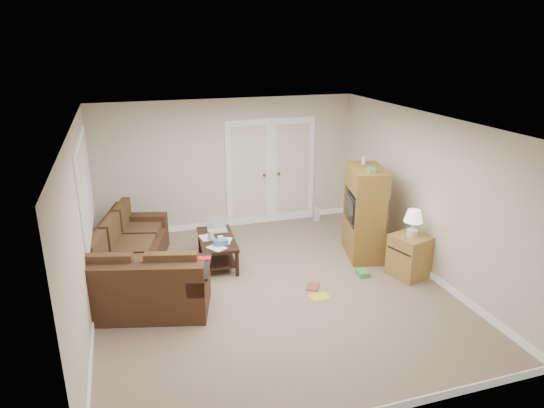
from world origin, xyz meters
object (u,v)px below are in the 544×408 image
object	(u,v)px
sectional_sofa	(134,268)
side_cabinet	(410,252)
coffee_table	(217,249)
tv_armoire	(365,212)

from	to	relation	value
sectional_sofa	side_cabinet	world-z (taller)	side_cabinet
coffee_table	side_cabinet	size ratio (longest dim) A/B	1.06
sectional_sofa	side_cabinet	distance (m)	4.21
sectional_sofa	coffee_table	distance (m)	1.42
tv_armoire	side_cabinet	size ratio (longest dim) A/B	1.52
tv_armoire	side_cabinet	bearing A→B (deg)	-56.13
sectional_sofa	side_cabinet	size ratio (longest dim) A/B	2.78
tv_armoire	side_cabinet	world-z (taller)	tv_armoire
sectional_sofa	tv_armoire	world-z (taller)	tv_armoire
coffee_table	tv_armoire	world-z (taller)	tv_armoire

